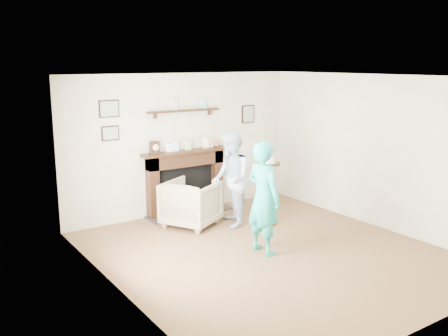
{
  "coord_description": "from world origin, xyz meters",
  "views": [
    {
      "loc": [
        -4.33,
        -5.24,
        2.7
      ],
      "look_at": [
        -0.18,
        0.9,
        1.11
      ],
      "focal_mm": 40.0,
      "sensor_mm": 36.0,
      "label": 1
    }
  ],
  "objects_px": {
    "pedestal_table": "(268,181)",
    "armchair": "(192,225)",
    "woman": "(263,252)",
    "man": "(231,225)"
  },
  "relations": [
    {
      "from": "armchair",
      "to": "man",
      "type": "distance_m",
      "value": 0.66
    },
    {
      "from": "woman",
      "to": "pedestal_table",
      "type": "xyz_separation_m",
      "value": [
        0.86,
        0.95,
        0.75
      ]
    },
    {
      "from": "woman",
      "to": "pedestal_table",
      "type": "distance_m",
      "value": 1.48
    },
    {
      "from": "woman",
      "to": "pedestal_table",
      "type": "relative_size",
      "value": 1.33
    },
    {
      "from": "armchair",
      "to": "woman",
      "type": "bearing_deg",
      "value": 159.07
    },
    {
      "from": "armchair",
      "to": "man",
      "type": "bearing_deg",
      "value": -154.66
    },
    {
      "from": "woman",
      "to": "pedestal_table",
      "type": "bearing_deg",
      "value": -47.0
    },
    {
      "from": "pedestal_table",
      "to": "armchair",
      "type": "bearing_deg",
      "value": 148.61
    },
    {
      "from": "man",
      "to": "pedestal_table",
      "type": "xyz_separation_m",
      "value": [
        0.56,
        -0.29,
        0.75
      ]
    },
    {
      "from": "man",
      "to": "pedestal_table",
      "type": "bearing_deg",
      "value": 86.76
    }
  ]
}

